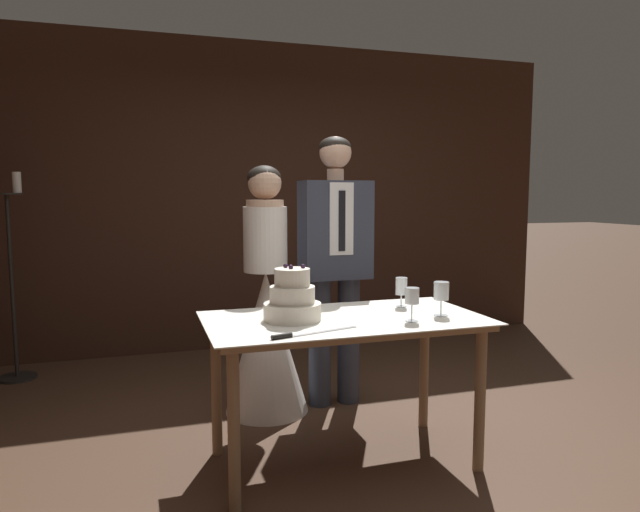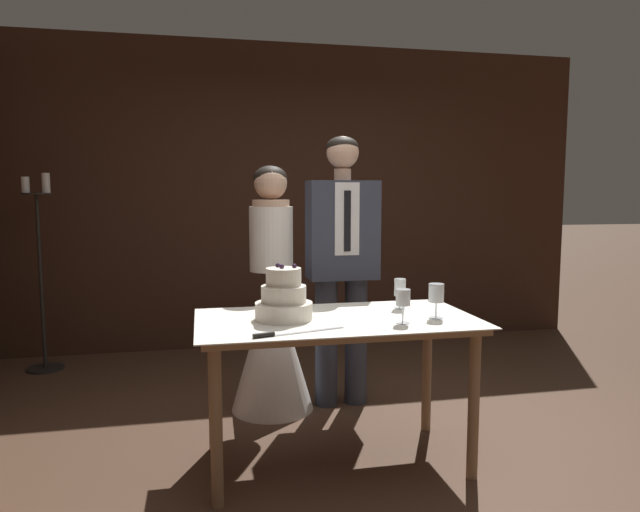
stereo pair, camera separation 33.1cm
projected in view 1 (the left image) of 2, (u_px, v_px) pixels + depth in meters
ground_plane at (384, 454)px, 3.12m from camera, size 40.00×40.00×0.00m
wall_back at (277, 197)px, 5.33m from camera, size 5.51×0.12×2.78m
cake_table at (344, 335)px, 2.96m from camera, size 1.44×0.78×0.78m
tiered_cake at (292, 300)px, 2.88m from camera, size 0.29×0.29×0.29m
cake_knife at (299, 334)px, 2.57m from camera, size 0.44×0.14×0.02m
wine_glass_near at (412, 298)px, 2.85m from camera, size 0.07×0.07×0.17m
wine_glass_middle at (441, 292)px, 2.98m from camera, size 0.08×0.08×0.18m
wine_glass_far at (401, 288)px, 3.21m from camera, size 0.07×0.07×0.17m
bride at (266, 322)px, 3.69m from camera, size 0.54×0.54×1.60m
groom at (334, 255)px, 3.78m from camera, size 0.46×0.25×1.79m
candle_stand at (12, 284)px, 4.31m from camera, size 0.28×0.28×1.58m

